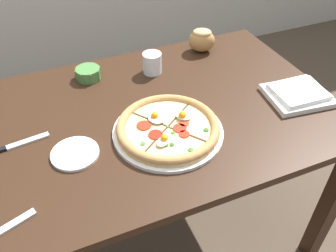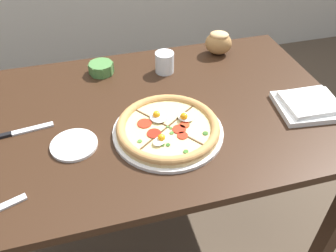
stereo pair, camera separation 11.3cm
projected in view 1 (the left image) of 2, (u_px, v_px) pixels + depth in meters
name	position (u px, v px, depth m)	size (l,w,h in m)	color
ground_plane	(152.00, 231.00, 1.70)	(12.00, 12.00, 0.00)	brown
dining_table	(147.00, 134.00, 1.29)	(1.34, 0.84, 0.72)	#331E11
pizza	(168.00, 128.00, 1.14)	(0.36, 0.36, 0.05)	white
ramekin_bowl	(88.00, 73.00, 1.38)	(0.10, 0.10, 0.04)	#4C8442
napkin_folded	(298.00, 94.00, 1.28)	(0.24, 0.21, 0.04)	white
bread_piece_mid	(202.00, 40.00, 1.52)	(0.14, 0.12, 0.10)	#B27F47
knife_main	(11.00, 146.00, 1.10)	(0.23, 0.05, 0.01)	silver
water_glass	(152.00, 64.00, 1.40)	(0.07, 0.07, 0.08)	white
side_saucer	(75.00, 154.00, 1.07)	(0.15, 0.15, 0.01)	white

